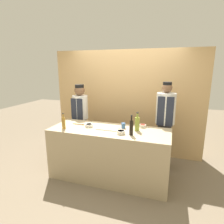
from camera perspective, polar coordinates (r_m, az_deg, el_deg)
ground_plane at (r=3.75m, az=-0.79°, el=-19.00°), size 14.00×14.00×0.00m
cabinet_wall at (r=4.44m, az=4.36°, el=2.88°), size 3.50×0.18×2.40m
counter at (r=3.52m, az=-0.81°, el=-12.54°), size 2.13×0.79×0.94m
sauce_bowl_white at (r=3.11m, az=2.74°, el=-6.13°), size 0.13×0.13×0.06m
sauce_bowl_red at (r=3.48m, az=9.37°, el=-4.16°), size 0.12×0.12×0.05m
sauce_bowl_purple at (r=3.49m, az=-7.05°, el=-4.03°), size 0.14×0.14×0.05m
cutting_board at (r=3.37m, az=-1.26°, el=-4.91°), size 0.38×0.23×0.02m
bottle_oil at (r=3.26m, az=7.67°, el=-3.51°), size 0.08×0.08×0.33m
bottle_vinegar at (r=3.44m, az=-14.54°, el=-3.20°), size 0.06×0.06×0.29m
bottle_soy at (r=3.04m, az=5.90°, el=-4.66°), size 0.06×0.06×0.34m
cup_blue at (r=3.39m, az=3.48°, el=-4.16°), size 0.07×0.07×0.10m
wooden_spoon at (r=3.65m, az=-9.71°, el=-3.67°), size 0.23×0.04×0.02m
chef_left at (r=4.31m, az=-9.54°, el=-1.63°), size 0.34×0.34×1.64m
chef_right at (r=3.83m, az=15.77°, el=-3.22°), size 0.37×0.37×1.75m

